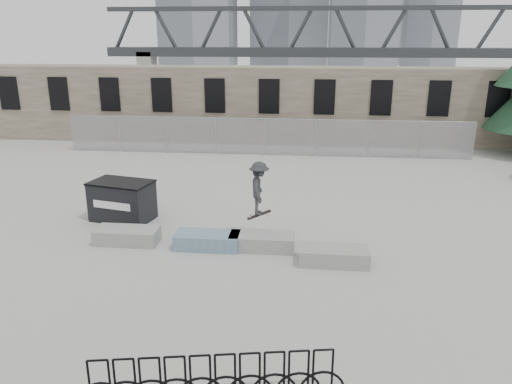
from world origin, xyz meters
TOP-DOWN VIEW (x-y plane):
  - ground at (0.00, 0.00)m, footprint 120.00×120.00m
  - stone_wall at (0.00, 16.24)m, footprint 36.00×2.58m
  - chainlink_fence at (-0.00, 12.50)m, footprint 22.06×0.06m
  - planter_far_left at (-3.38, -0.01)m, footprint 2.00×0.90m
  - planter_center_left at (-0.75, -0.14)m, footprint 2.00×0.90m
  - planter_center_right at (0.95, -0.04)m, footprint 2.00×0.90m
  - planter_offset at (3.12, -0.87)m, footprint 2.00×0.90m
  - dumpster at (-4.25, 2.01)m, footprint 2.39×1.77m
  - bike_rack at (0.66, -6.76)m, footprint 4.87×0.92m
  - truss_bridge at (10.00, 55.00)m, footprint 70.00×3.00m
  - skateboarder at (0.79, 0.65)m, footprint 0.78×1.16m

SIDE VIEW (x-z plane):
  - ground at x=0.00m, z-range 0.00..0.00m
  - planter_far_left at x=-3.38m, z-range 0.02..0.49m
  - planter_center_left at x=-0.75m, z-range 0.02..0.49m
  - planter_center_right at x=0.95m, z-range 0.02..0.49m
  - planter_offset at x=3.12m, z-range 0.02..0.49m
  - bike_rack at x=0.66m, z-range -0.01..0.89m
  - dumpster at x=-4.25m, z-range 0.01..1.42m
  - chainlink_fence at x=0.00m, z-range 0.03..2.05m
  - skateboarder at x=0.79m, z-range 0.79..2.69m
  - stone_wall at x=0.00m, z-range 0.01..4.51m
  - truss_bridge at x=10.00m, z-range -0.77..9.03m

